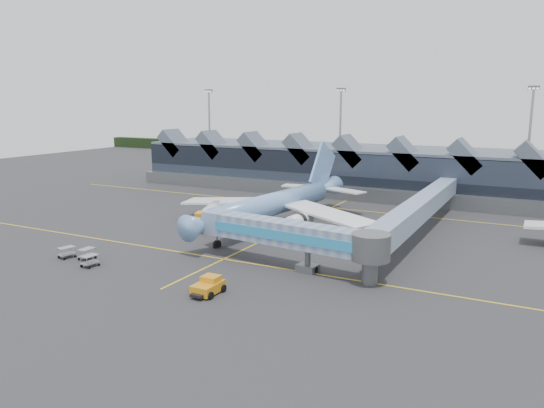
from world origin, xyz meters
The scene contains 10 objects.
ground centered at (0.00, 0.00, 0.00)m, with size 260.00×260.00×0.00m, color #2D2D30.
taxi_stripes centered at (0.00, 10.00, 0.01)m, with size 120.00×60.00×0.01m.
tree_line_far centered at (0.00, 110.00, 2.00)m, with size 260.00×4.00×4.00m, color black.
terminal centered at (-5.07, 47.35, 4.88)m, with size 90.00×22.25×12.52m.
light_masts centered at (21.00, 62.80, 12.49)m, with size 132.40×42.56×22.45m.
main_airliner centered at (-2.04, 10.39, 3.71)m, with size 34.00×39.33×12.63m.
jet_bridge centered at (10.07, -7.55, 3.91)m, with size 24.13×5.95×5.60m.
fuel_truck centered at (-11.16, 5.77, 1.90)m, with size 5.54×9.98×3.38m.
pushback_tug centered at (5.07, -18.75, 0.78)m, with size 2.50×3.94×1.73m.
baggage_carts centered at (-14.84, -16.73, 0.77)m, with size 6.83×3.95×1.36m.
Camera 1 is at (34.30, -60.65, 19.07)m, focal length 35.00 mm.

